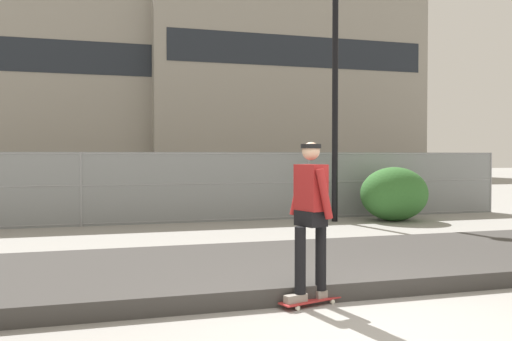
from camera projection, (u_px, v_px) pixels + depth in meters
ground_plane at (379, 332)px, 5.47m from camera, size 120.00×120.00×0.00m
gravel_berm at (285, 266)px, 8.15m from camera, size 13.33×3.39×0.22m
skateboard at (310, 301)px, 6.43m from camera, size 0.82×0.42×0.07m
skater at (311, 209)px, 6.40m from camera, size 0.72×0.62×1.85m
chain_fence at (202, 187)px, 14.43m from camera, size 18.25×0.06×1.85m
street_lamp at (335, 71)px, 14.54m from camera, size 0.44×0.44×6.39m
parked_car_near at (69, 187)px, 16.31m from camera, size 4.46×2.07×1.66m
library_building at (43, 89)px, 46.06m from camera, size 20.14×11.74×14.78m
office_block at (273, 87)px, 51.54m from camera, size 23.70×14.48×16.50m
shrub_left at (394, 194)px, 14.75m from camera, size 1.88×1.54×1.45m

